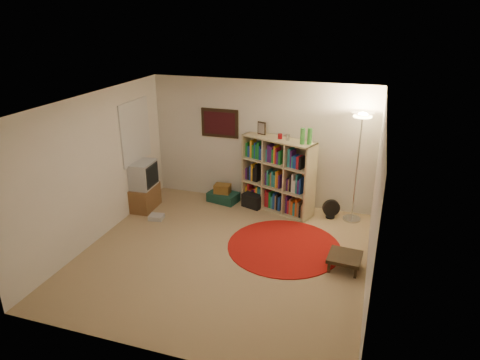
# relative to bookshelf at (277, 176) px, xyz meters

# --- Properties ---
(room) EXTENTS (4.54, 4.54, 2.54)m
(room) POSITION_rel_bookshelf_xyz_m (-0.48, -1.92, 0.55)
(room) COLOR #9D825C
(room) RESTS_ON ground
(bookshelf) EXTENTS (1.52, 0.91, 1.76)m
(bookshelf) POSITION_rel_bookshelf_xyz_m (0.00, 0.00, 0.00)
(bookshelf) COLOR tan
(bookshelf) RESTS_ON ground
(floor_lamp) EXTENTS (0.52, 0.52, 2.07)m
(floor_lamp) POSITION_rel_bookshelf_xyz_m (1.49, -0.04, 1.01)
(floor_lamp) COLOR #BCBDC1
(floor_lamp) RESTS_ON ground
(floor_fan) EXTENTS (0.33, 0.22, 0.38)m
(floor_fan) POSITION_rel_bookshelf_xyz_m (1.09, -0.09, -0.52)
(floor_fan) COLOR black
(floor_fan) RESTS_ON ground
(tv_stand) EXTENTS (0.51, 0.70, 0.98)m
(tv_stand) POSITION_rel_bookshelf_xyz_m (-2.54, -0.78, -0.24)
(tv_stand) COLOR brown
(tv_stand) RESTS_ON ground
(dvd_box) EXTENTS (0.29, 0.26, 0.09)m
(dvd_box) POSITION_rel_bookshelf_xyz_m (-2.07, -1.16, -0.67)
(dvd_box) COLOR #B2B2B7
(dvd_box) RESTS_ON ground
(suitcase) EXTENTS (0.67, 0.50, 0.19)m
(suitcase) POSITION_rel_bookshelf_xyz_m (-1.13, 0.01, -0.61)
(suitcase) COLOR #14382D
(suitcase) RESTS_ON ground
(wicker_basket) EXTENTS (0.33, 0.24, 0.18)m
(wicker_basket) POSITION_rel_bookshelf_xyz_m (-1.14, -0.00, -0.42)
(wicker_basket) COLOR brown
(wicker_basket) RESTS_ON suitcase
(duffel_bag) EXTENTS (0.48, 0.44, 0.27)m
(duffel_bag) POSITION_rel_bookshelf_xyz_m (-0.46, -0.02, -0.57)
(duffel_bag) COLOR black
(duffel_bag) RESTS_ON ground
(paper_towel) EXTENTS (0.12, 0.12, 0.26)m
(paper_towel) POSITION_rel_bookshelf_xyz_m (-0.52, -0.02, -0.58)
(paper_towel) COLOR silver
(paper_towel) RESTS_ON ground
(red_rug) EXTENTS (1.91, 1.91, 0.02)m
(red_rug) POSITION_rel_bookshelf_xyz_m (0.48, -1.42, -0.70)
(red_rug) COLOR maroon
(red_rug) RESTS_ON ground
(side_table) EXTENTS (0.53, 0.53, 0.23)m
(side_table) POSITION_rel_bookshelf_xyz_m (1.49, -1.77, -0.52)
(side_table) COLOR black
(side_table) RESTS_ON ground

